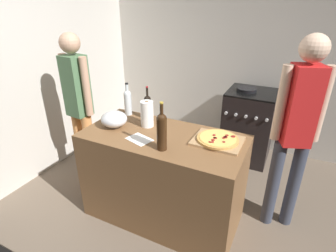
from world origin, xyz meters
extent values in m
cube|color=#6B5B4C|center=(0.00, 1.24, -0.01)|extent=(4.12, 3.09, 0.02)
cube|color=beige|center=(0.00, 2.54, 1.30)|extent=(4.12, 0.10, 2.60)
cube|color=beige|center=(-1.81, 1.24, 1.30)|extent=(0.10, 3.09, 2.60)
cube|color=brown|center=(-0.09, 0.68, 0.44)|extent=(1.43, 0.71, 0.88)
cube|color=tan|center=(0.37, 0.78, 0.89)|extent=(0.40, 0.32, 0.02)
cylinder|color=tan|center=(0.37, 0.78, 0.91)|extent=(0.34, 0.34, 0.02)
cylinder|color=#EAC660|center=(0.37, 0.78, 0.92)|extent=(0.30, 0.30, 0.00)
cylinder|color=maroon|center=(0.35, 0.68, 0.93)|extent=(0.02, 0.02, 0.01)
cylinder|color=maroon|center=(0.41, 0.79, 0.93)|extent=(0.02, 0.02, 0.01)
cylinder|color=maroon|center=(0.42, 0.81, 0.93)|extent=(0.02, 0.02, 0.01)
cylinder|color=maroon|center=(0.43, 0.72, 0.93)|extent=(0.02, 0.02, 0.01)
cylinder|color=maroon|center=(0.33, 0.67, 0.93)|extent=(0.02, 0.02, 0.01)
cylinder|color=maroon|center=(0.35, 0.76, 0.93)|extent=(0.02, 0.02, 0.01)
cylinder|color=maroon|center=(0.42, 0.84, 0.93)|extent=(0.03, 0.03, 0.01)
cylinder|color=maroon|center=(0.33, 0.80, 0.93)|extent=(0.03, 0.03, 0.01)
cylinder|color=maroon|center=(0.35, 0.75, 0.93)|extent=(0.03, 0.03, 0.01)
cylinder|color=maroon|center=(0.48, 0.85, 0.93)|extent=(0.03, 0.03, 0.01)
cylinder|color=maroon|center=(0.42, 0.80, 0.93)|extent=(0.04, 0.04, 0.01)
cylinder|color=maroon|center=(0.35, 0.71, 0.93)|extent=(0.03, 0.03, 0.01)
cylinder|color=#B2B2B7|center=(-0.58, 0.64, 0.89)|extent=(0.10, 0.10, 0.01)
ellipsoid|color=silver|center=(-0.58, 0.64, 0.96)|extent=(0.24, 0.24, 0.14)
cylinder|color=white|center=(-0.31, 0.79, 1.00)|extent=(0.12, 0.12, 0.24)
cylinder|color=#997551|center=(-0.31, 0.79, 1.01)|extent=(0.03, 0.03, 0.25)
cylinder|color=#331E0F|center=(0.01, 0.47, 1.02)|extent=(0.08, 0.08, 0.26)
sphere|color=#331E0F|center=(0.01, 0.47, 1.15)|extent=(0.08, 0.08, 0.08)
cylinder|color=#331E0F|center=(0.01, 0.47, 1.22)|extent=(0.03, 0.03, 0.10)
cylinder|color=gold|center=(0.01, 0.47, 1.27)|extent=(0.03, 0.03, 0.01)
cylinder|color=black|center=(-0.40, 0.94, 0.99)|extent=(0.07, 0.07, 0.20)
sphere|color=black|center=(-0.40, 0.94, 1.09)|extent=(0.07, 0.07, 0.07)
cylinder|color=black|center=(-0.40, 0.94, 1.15)|extent=(0.02, 0.02, 0.10)
cylinder|color=maroon|center=(-0.40, 0.94, 1.21)|extent=(0.02, 0.02, 0.01)
cylinder|color=silver|center=(-0.63, 0.95, 0.99)|extent=(0.07, 0.07, 0.22)
sphere|color=silver|center=(-0.63, 0.95, 1.10)|extent=(0.07, 0.07, 0.07)
cylinder|color=silver|center=(-0.63, 0.95, 1.16)|extent=(0.03, 0.03, 0.08)
cylinder|color=black|center=(-0.63, 0.95, 1.21)|extent=(0.03, 0.03, 0.01)
cube|color=white|center=(-0.24, 0.53, 0.89)|extent=(0.24, 0.20, 0.00)
cube|color=black|center=(0.40, 2.14, 0.46)|extent=(0.59, 0.57, 0.91)
cube|color=black|center=(0.40, 2.14, 0.92)|extent=(0.59, 0.57, 0.02)
cylinder|color=silver|center=(0.17, 1.84, 0.71)|extent=(0.04, 0.02, 0.04)
cylinder|color=silver|center=(0.28, 1.84, 0.71)|extent=(0.04, 0.02, 0.04)
cylinder|color=silver|center=(0.40, 1.84, 0.71)|extent=(0.04, 0.02, 0.04)
cylinder|color=silver|center=(0.52, 1.84, 0.71)|extent=(0.04, 0.02, 0.04)
cylinder|color=silver|center=(0.64, 1.84, 0.71)|extent=(0.04, 0.02, 0.04)
cylinder|color=black|center=(0.33, 2.12, 0.95)|extent=(0.24, 0.24, 0.04)
cylinder|color=#D88C4C|center=(-1.24, 0.82, 0.42)|extent=(0.11, 0.11, 0.84)
cylinder|color=#D88C4C|center=(-1.08, 0.80, 0.42)|extent=(0.11, 0.11, 0.84)
cube|color=#4C724C|center=(-1.16, 0.81, 1.15)|extent=(0.24, 0.23, 0.63)
cylinder|color=tan|center=(-1.32, 0.83, 1.16)|extent=(0.08, 0.08, 0.60)
cylinder|color=tan|center=(-1.01, 0.79, 1.16)|extent=(0.08, 0.08, 0.60)
sphere|color=tan|center=(-1.16, 0.81, 1.58)|extent=(0.20, 0.20, 0.20)
cylinder|color=#383D4C|center=(1.01, 1.11, 0.43)|extent=(0.11, 0.11, 0.87)
cylinder|color=#383D4C|center=(0.85, 1.04, 0.43)|extent=(0.11, 0.11, 0.87)
cube|color=red|center=(0.93, 1.07, 1.20)|extent=(0.28, 0.27, 0.65)
cylinder|color=beige|center=(1.08, 1.13, 1.21)|extent=(0.08, 0.08, 0.62)
cylinder|color=beige|center=(0.78, 1.02, 1.21)|extent=(0.08, 0.08, 0.62)
sphere|color=beige|center=(0.93, 1.07, 1.64)|extent=(0.21, 0.21, 0.21)
camera|label=1|loc=(0.86, -1.15, 1.96)|focal=28.59mm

